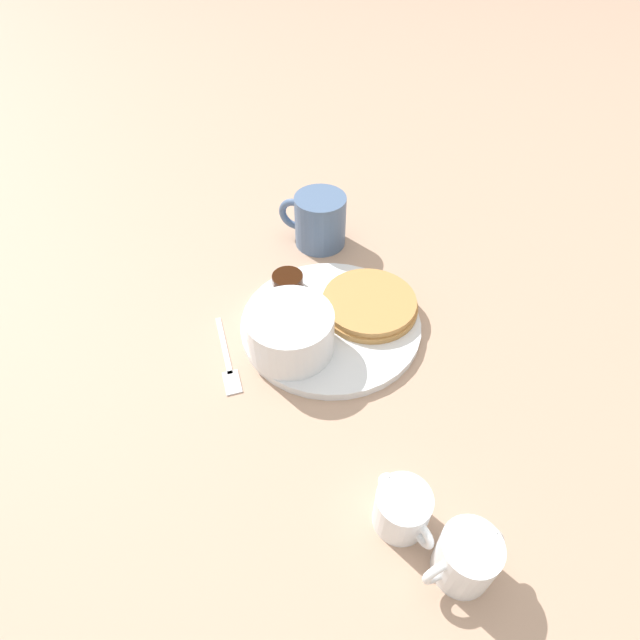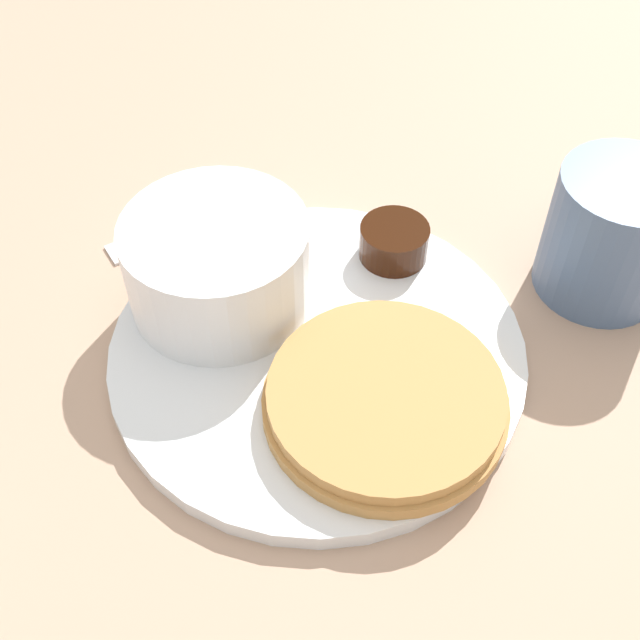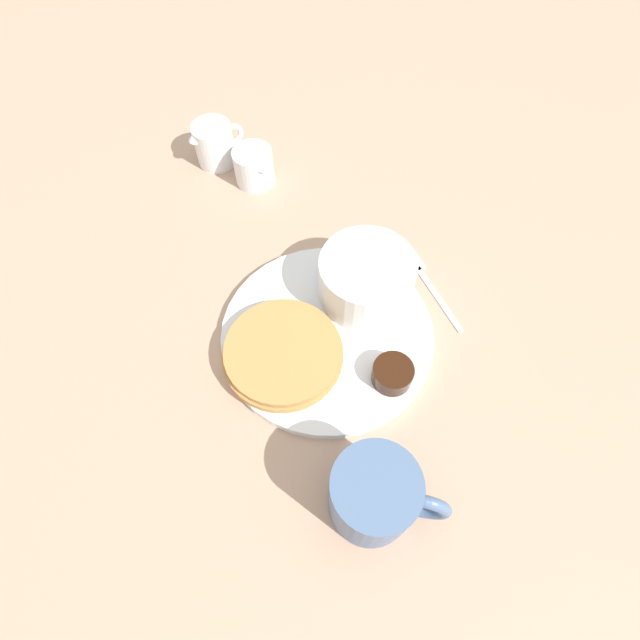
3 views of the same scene
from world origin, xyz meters
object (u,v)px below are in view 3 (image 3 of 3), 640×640
Objects in this scene: bowl at (366,278)px; creamer_pitcher_far at (215,144)px; creamer_pitcher_near at (253,166)px; fork at (425,278)px; plate at (327,334)px; coffee_mug at (376,496)px.

bowl is 0.32m from creamer_pitcher_far.
creamer_pitcher_near is 0.29m from fork.
plate is 0.34m from creamer_pitcher_far.
creamer_pitcher_far is (-0.05, -0.04, 0.01)m from creamer_pitcher_near.
coffee_mug is (0.23, -0.07, -0.00)m from bowl.
bowl is at bearing 123.97° from plate.
fork is at bearing 36.73° from creamer_pitcher_far.
fork is (-0.04, 0.14, -0.00)m from plate.
plate is at bearing -72.49° from fork.
plate is 2.22× the size of bowl.
creamer_pitcher_near is at bearing -143.88° from fork.
creamer_pitcher_near is at bearing -174.66° from plate.
bowl reaches higher than creamer_pitcher_near.
creamer_pitcher_far is at bearing -140.75° from creamer_pitcher_near.
creamer_pitcher_near is 0.55× the size of fork.
creamer_pitcher_near reaches higher than fork.
coffee_mug is (0.19, -0.01, 0.04)m from plate.
coffee_mug reaches higher than fork.
fork is at bearing 147.07° from coffee_mug.
coffee_mug is 1.42× the size of creamer_pitcher_near.
creamer_pitcher_near reaches higher than plate.
coffee_mug reaches higher than creamer_pitcher_far.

